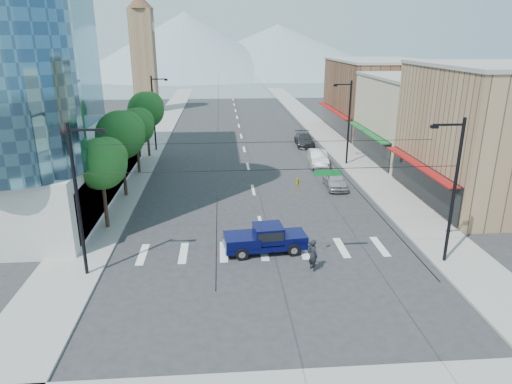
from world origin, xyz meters
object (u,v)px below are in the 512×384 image
Objects in this scene: pickup_truck at (265,238)px; parked_car_mid at (318,158)px; pedestrian at (313,255)px; parked_car_far at (304,140)px; parked_car_near at (335,180)px.

pickup_truck reaches higher than parked_car_mid.
pickup_truck is at bearing 20.50° from pedestrian.
pedestrian is at bearing -97.06° from parked_car_far.
pedestrian is at bearing -97.93° from parked_car_mid.
parked_car_far is at bearing 69.65° from pickup_truck.
pedestrian is 0.38× the size of parked_car_mid.
parked_car_mid is (5.10, 23.15, -0.13)m from pedestrian.
pickup_truck is 31.17m from parked_car_far.
pickup_truck reaches higher than parked_car_near.
pedestrian is (2.63, -2.63, 0.03)m from pickup_truck.
parked_car_near is (5.10, 15.43, -0.21)m from pedestrian.
parked_car_mid is (0.00, 7.72, 0.08)m from parked_car_near.
parked_car_mid is at bearing -36.87° from pedestrian.
parked_car_far is (0.23, 9.62, -0.07)m from parked_car_mid.
pedestrian reaches higher than parked_car_far.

